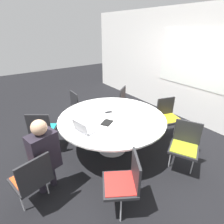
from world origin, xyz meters
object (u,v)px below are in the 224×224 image
chair_3 (168,115)px  person_0 (44,153)px  cell_phone (109,112)px  chair_2 (185,143)px  chair_0 (32,177)px  chair_1 (125,180)px  handbag (188,143)px  chair_6 (43,128)px  coffee_cup (105,104)px  spiral_notebook (107,123)px  chair_5 (80,105)px  chair_4 (127,101)px  laptop (83,129)px

chair_3 → person_0: bearing=16.3°
cell_phone → chair_2: bearing=24.4°
chair_0 → person_0: person_0 is taller
person_0 → cell_phone: size_ratio=8.07×
chair_1 → handbag: size_ratio=2.39×
handbag → chair_6: bearing=-124.6°
chair_0 → coffee_cup: (-0.92, 1.71, 0.25)m
chair_3 → spiral_notebook: 1.51m
chair_0 → chair_1: same height
chair_0 → handbag: (0.46, 2.78, -0.38)m
chair_6 → spiral_notebook: 1.25m
chair_2 → chair_6: (-1.84, -1.76, 0.00)m
chair_0 → chair_1: (0.72, 0.93, 0.00)m
chair_5 → coffee_cup: (0.83, 0.21, 0.25)m
chair_6 → person_0: (1.01, -0.23, 0.19)m
chair_4 → chair_5: (-0.52, -1.09, 0.00)m
chair_0 → chair_4: 2.87m
spiral_notebook → handbag: spiral_notebook is taller
chair_0 → person_0: bearing=19.0°
chair_5 → spiral_notebook: size_ratio=3.35×
chair_3 → coffee_cup: (-0.78, -1.11, 0.25)m
person_0 → laptop: size_ratio=3.35×
person_0 → laptop: person_0 is taller
laptop → handbag: laptop is taller
chair_4 → coffee_cup: 0.96m
chair_5 → chair_6: 1.21m
chair_4 → spiral_notebook: size_ratio=3.35×
chair_3 → chair_2: bearing=69.8°
cell_phone → laptop: bearing=-64.1°
chair_4 → cell_phone: (0.59, -0.99, 0.21)m
coffee_cup → handbag: size_ratio=0.22×
chair_3 → handbag: (0.59, -0.04, -0.38)m
chair_2 → chair_5: bearing=-11.2°
chair_3 → handbag: 0.70m
chair_1 → spiral_notebook: bearing=9.2°
chair_5 → cell_phone: chair_5 is taller
chair_5 → cell_phone: bearing=6.2°
chair_0 → coffee_cup: size_ratio=10.81×
chair_3 → person_0: size_ratio=0.71×
spiral_notebook → cell_phone: size_ratio=1.71×
chair_1 → cell_phone: bearing=4.6°
person_0 → chair_3: bearing=-13.4°
chair_3 → chair_4: size_ratio=1.00×
spiral_notebook → chair_5: bearing=173.4°
chair_2 → spiral_notebook: 1.34m
chair_3 → chair_4: 1.12m
chair_2 → chair_6: 2.55m
handbag → spiral_notebook: bearing=-117.7°
chair_4 → handbag: 1.74m
person_0 → chair_2: bearing=-35.9°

